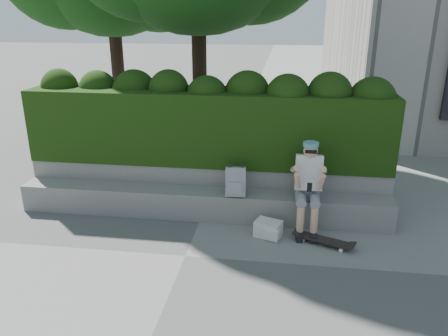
# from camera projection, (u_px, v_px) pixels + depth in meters

# --- Properties ---
(ground) EXTENTS (80.00, 80.00, 0.00)m
(ground) POSITION_uv_depth(u_px,v_px,m) (185.00, 256.00, 6.00)
(ground) COLOR slate
(ground) RESTS_ON ground
(bench_ledge) EXTENTS (6.00, 0.45, 0.45)m
(bench_ledge) POSITION_uv_depth(u_px,v_px,m) (202.00, 204.00, 7.08)
(bench_ledge) COLOR gray
(bench_ledge) RESTS_ON ground
(planter_wall) EXTENTS (6.00, 0.50, 0.75)m
(planter_wall) POSITION_uv_depth(u_px,v_px,m) (207.00, 184.00, 7.48)
(planter_wall) COLOR gray
(planter_wall) RESTS_ON ground
(hedge) EXTENTS (6.00, 1.00, 1.20)m
(hedge) POSITION_uv_depth(u_px,v_px,m) (208.00, 126.00, 7.35)
(hedge) COLOR black
(hedge) RESTS_ON planter_wall
(person) EXTENTS (0.40, 0.76, 1.38)m
(person) POSITION_uv_depth(u_px,v_px,m) (308.00, 183.00, 6.52)
(person) COLOR gray
(person) RESTS_ON ground
(skateboard) EXTENTS (0.81, 0.48, 0.08)m
(skateboard) POSITION_uv_depth(u_px,v_px,m) (323.00, 240.00, 6.27)
(skateboard) COLOR black
(skateboard) RESTS_ON ground
(backpack_plaid) EXTENTS (0.32, 0.19, 0.46)m
(backpack_plaid) POSITION_uv_depth(u_px,v_px,m) (236.00, 182.00, 6.76)
(backpack_plaid) COLOR #ADADB2
(backpack_plaid) RESTS_ON bench_ledge
(backpack_ground) EXTENTS (0.44, 0.38, 0.24)m
(backpack_ground) POSITION_uv_depth(u_px,v_px,m) (268.00, 229.00, 6.49)
(backpack_ground) COLOR silver
(backpack_ground) RESTS_ON ground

